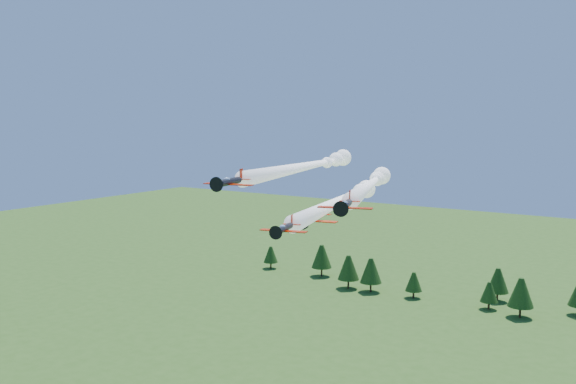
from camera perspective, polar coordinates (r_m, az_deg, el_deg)
The scene contains 5 objects.
plane_lead at distance 114.69m, azimuth 4.80°, elevation -0.69°, with size 17.58×54.12×3.70m.
plane_left at distance 124.83m, azimuth 1.86°, elevation 2.35°, with size 16.13×59.62×3.70m.
plane_right at distance 119.40m, azimuth 7.38°, elevation 0.71°, with size 21.01×50.20×3.70m.
plane_slot at distance 100.55m, azimuth 2.19°, elevation -2.32°, with size 8.40×9.19×2.93m.
treeline at distance 197.89m, azimuth 19.64°, elevation -8.15°, with size 169.03×22.32×11.48m.
Camera 1 is at (49.95, -77.37, 56.30)m, focal length 40.00 mm.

